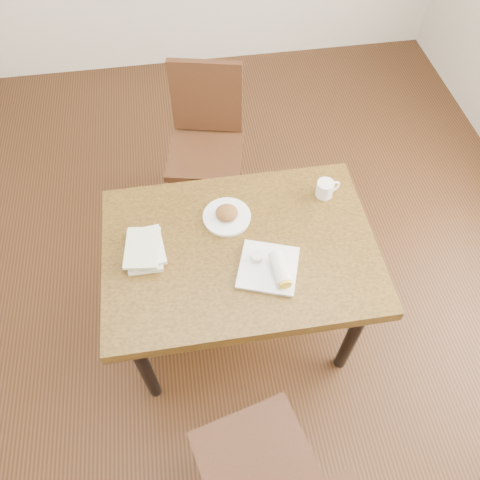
{
  "coord_description": "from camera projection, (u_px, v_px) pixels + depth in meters",
  "views": [
    {
      "loc": [
        -0.18,
        -1.12,
        2.4
      ],
      "look_at": [
        0.0,
        0.0,
        0.8
      ],
      "focal_mm": 35.0,
      "sensor_mm": 36.0,
      "label": 1
    }
  ],
  "objects": [
    {
      "name": "table",
      "position": [
        240.0,
        258.0,
        2.07
      ],
      "size": [
        1.17,
        0.82,
        0.75
      ],
      "color": "brown",
      "rests_on": "ground"
    },
    {
      "name": "ground",
      "position": [
        240.0,
        323.0,
        2.62
      ],
      "size": [
        4.0,
        5.0,
        0.01
      ],
      "primitive_type": "cube",
      "color": "#472814",
      "rests_on": "ground"
    },
    {
      "name": "coffee_mug",
      "position": [
        326.0,
        188.0,
        2.14
      ],
      "size": [
        0.12,
        0.08,
        0.08
      ],
      "color": "white",
      "rests_on": "table"
    },
    {
      "name": "plate_scone",
      "position": [
        227.0,
        215.0,
        2.07
      ],
      "size": [
        0.21,
        0.21,
        0.07
      ],
      "color": "white",
      "rests_on": "table"
    },
    {
      "name": "room_walls",
      "position": [
        240.0,
        66.0,
        1.28
      ],
      "size": [
        4.02,
        5.02,
        2.8
      ],
      "color": "beige",
      "rests_on": "ground"
    },
    {
      "name": "book_stack",
      "position": [
        145.0,
        249.0,
        1.96
      ],
      "size": [
        0.18,
        0.23,
        0.06
      ],
      "color": "white",
      "rests_on": "table"
    },
    {
      "name": "chair_far",
      "position": [
        206.0,
        135.0,
        2.7
      ],
      "size": [
        0.5,
        0.5,
        0.95
      ],
      "color": "#482614",
      "rests_on": "ground"
    },
    {
      "name": "plate_burrito",
      "position": [
        272.0,
        268.0,
        1.91
      ],
      "size": [
        0.3,
        0.3,
        0.08
      ],
      "color": "white",
      "rests_on": "table"
    }
  ]
}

